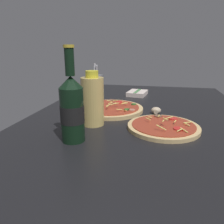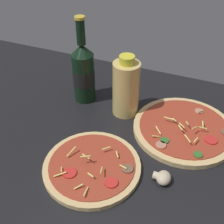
% 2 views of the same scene
% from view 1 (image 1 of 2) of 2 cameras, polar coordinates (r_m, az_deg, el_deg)
% --- Properties ---
extents(counter_slab, '(1.60, 0.90, 0.03)m').
position_cam_1_polar(counter_slab, '(0.84, 7.07, -3.36)').
color(counter_slab, black).
rests_on(counter_slab, ground).
extents(pizza_near, '(0.25, 0.25, 0.04)m').
position_cam_1_polar(pizza_near, '(0.78, 13.27, -3.75)').
color(pizza_near, tan).
rests_on(pizza_near, counter_slab).
extents(pizza_far, '(0.29, 0.29, 0.04)m').
position_cam_1_polar(pizza_far, '(0.97, -0.51, 0.93)').
color(pizza_far, tan).
rests_on(pizza_far, counter_slab).
extents(beer_bottle, '(0.07, 0.07, 0.28)m').
position_cam_1_polar(beer_bottle, '(0.65, -10.41, 0.99)').
color(beer_bottle, black).
rests_on(beer_bottle, counter_slab).
extents(oil_bottle, '(0.08, 0.08, 0.19)m').
position_cam_1_polar(oil_bottle, '(0.78, -5.10, 2.99)').
color(oil_bottle, '#D6B766').
rests_on(oil_bottle, counter_slab).
extents(mushroom_left, '(0.04, 0.04, 0.03)m').
position_cam_1_polar(mushroom_left, '(0.94, 11.43, 0.37)').
color(mushroom_left, beige).
rests_on(mushroom_left, counter_slab).
extents(utensil_crock, '(0.09, 0.09, 0.18)m').
position_cam_1_polar(utensil_crock, '(1.30, -4.40, 7.20)').
color(utensil_crock, slate).
rests_on(utensil_crock, counter_slab).
extents(dish_towel, '(0.15, 0.12, 0.03)m').
position_cam_1_polar(dish_towel, '(1.29, 6.62, 4.91)').
color(dish_towel, beige).
rests_on(dish_towel, counter_slab).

